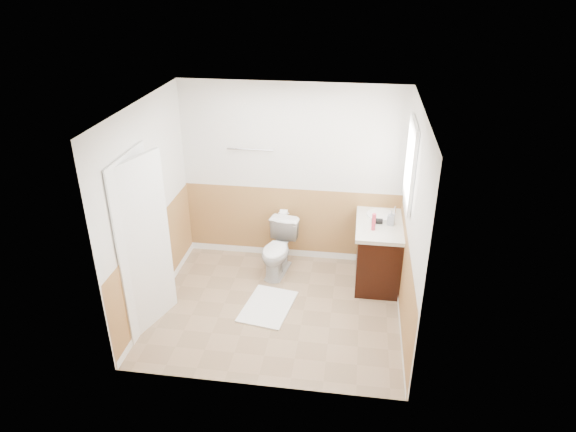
% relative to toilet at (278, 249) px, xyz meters
% --- Properties ---
extents(floor, '(3.00, 3.00, 0.00)m').
position_rel_toilet_xyz_m(floor, '(0.12, -0.82, -0.36)').
color(floor, '#8C7051').
rests_on(floor, ground).
extents(ceiling, '(3.00, 3.00, 0.00)m').
position_rel_toilet_xyz_m(ceiling, '(0.12, -0.82, 2.14)').
color(ceiling, white).
rests_on(ceiling, floor).
extents(wall_back, '(3.00, 0.00, 3.00)m').
position_rel_toilet_xyz_m(wall_back, '(0.12, 0.48, 0.89)').
color(wall_back, silver).
rests_on(wall_back, floor).
extents(wall_front, '(3.00, 0.00, 3.00)m').
position_rel_toilet_xyz_m(wall_front, '(0.12, -2.12, 0.89)').
color(wall_front, silver).
rests_on(wall_front, floor).
extents(wall_left, '(0.00, 3.00, 3.00)m').
position_rel_toilet_xyz_m(wall_left, '(-1.38, -0.82, 0.89)').
color(wall_left, silver).
rests_on(wall_left, floor).
extents(wall_right, '(0.00, 3.00, 3.00)m').
position_rel_toilet_xyz_m(wall_right, '(1.62, -0.82, 0.89)').
color(wall_right, silver).
rests_on(wall_right, floor).
extents(wainscot_back, '(3.00, 0.00, 3.00)m').
position_rel_toilet_xyz_m(wainscot_back, '(0.12, 0.47, 0.14)').
color(wainscot_back, '#A16B40').
rests_on(wainscot_back, floor).
extents(wainscot_front, '(3.00, 0.00, 3.00)m').
position_rel_toilet_xyz_m(wainscot_front, '(0.12, -2.10, 0.14)').
color(wainscot_front, '#A16B40').
rests_on(wainscot_front, floor).
extents(wainscot_left, '(0.00, 2.60, 2.60)m').
position_rel_toilet_xyz_m(wainscot_left, '(-1.37, -0.82, 0.14)').
color(wainscot_left, '#A16B40').
rests_on(wainscot_left, floor).
extents(wainscot_right, '(0.00, 2.60, 2.60)m').
position_rel_toilet_xyz_m(wainscot_right, '(1.60, -0.82, 0.14)').
color(wainscot_right, '#A16B40').
rests_on(wainscot_right, floor).
extents(toilet, '(0.51, 0.75, 0.71)m').
position_rel_toilet_xyz_m(toilet, '(0.00, 0.00, 0.00)').
color(toilet, silver).
rests_on(toilet, floor).
extents(bath_mat, '(0.67, 0.88, 0.02)m').
position_rel_toilet_xyz_m(bath_mat, '(0.00, -0.81, -0.35)').
color(bath_mat, white).
rests_on(bath_mat, floor).
extents(vanity_cabinet, '(0.55, 1.10, 0.80)m').
position_rel_toilet_xyz_m(vanity_cabinet, '(1.33, 0.08, 0.04)').
color(vanity_cabinet, black).
rests_on(vanity_cabinet, floor).
extents(vanity_knob_left, '(0.03, 0.03, 0.03)m').
position_rel_toilet_xyz_m(vanity_knob_left, '(1.03, -0.02, 0.19)').
color(vanity_knob_left, silver).
rests_on(vanity_knob_left, vanity_cabinet).
extents(vanity_knob_right, '(0.03, 0.03, 0.03)m').
position_rel_toilet_xyz_m(vanity_knob_right, '(1.03, 0.18, 0.19)').
color(vanity_knob_right, '#BAB9C0').
rests_on(vanity_knob_right, vanity_cabinet).
extents(countertop, '(0.60, 1.15, 0.05)m').
position_rel_toilet_xyz_m(countertop, '(1.32, 0.08, 0.47)').
color(countertop, silver).
rests_on(countertop, vanity_cabinet).
extents(sink_basin, '(0.36, 0.36, 0.02)m').
position_rel_toilet_xyz_m(sink_basin, '(1.33, 0.23, 0.50)').
color(sink_basin, white).
rests_on(sink_basin, countertop).
extents(faucet, '(0.02, 0.02, 0.14)m').
position_rel_toilet_xyz_m(faucet, '(1.51, 0.23, 0.56)').
color(faucet, silver).
rests_on(faucet, countertop).
extents(lotion_bottle, '(0.05, 0.05, 0.22)m').
position_rel_toilet_xyz_m(lotion_bottle, '(1.23, -0.20, 0.60)').
color(lotion_bottle, '#D2364D').
rests_on(lotion_bottle, countertop).
extents(soap_dispenser, '(0.10, 0.10, 0.19)m').
position_rel_toilet_xyz_m(soap_dispenser, '(1.45, -0.02, 0.59)').
color(soap_dispenser, '#8F95A1').
rests_on(soap_dispenser, countertop).
extents(hair_dryer_body, '(0.14, 0.07, 0.07)m').
position_rel_toilet_xyz_m(hair_dryer_body, '(1.28, -0.01, 0.53)').
color(hair_dryer_body, black).
rests_on(hair_dryer_body, countertop).
extents(hair_dryer_handle, '(0.03, 0.03, 0.07)m').
position_rel_toilet_xyz_m(hair_dryer_handle, '(1.25, -0.02, 0.50)').
color(hair_dryer_handle, black).
rests_on(hair_dryer_handle, countertop).
extents(mirror_panel, '(0.02, 0.35, 0.90)m').
position_rel_toilet_xyz_m(mirror_panel, '(1.59, 0.28, 1.19)').
color(mirror_panel, silver).
rests_on(mirror_panel, wall_right).
extents(window_frame, '(0.04, 0.80, 1.00)m').
position_rel_toilet_xyz_m(window_frame, '(1.59, -0.23, 1.39)').
color(window_frame, white).
rests_on(window_frame, wall_right).
extents(window_glass, '(0.01, 0.70, 0.90)m').
position_rel_toilet_xyz_m(window_glass, '(1.60, -0.23, 1.39)').
color(window_glass, white).
rests_on(window_glass, wall_right).
extents(door, '(0.29, 0.78, 2.04)m').
position_rel_toilet_xyz_m(door, '(-1.28, -1.27, 0.66)').
color(door, white).
rests_on(door, wall_left).
extents(door_frame, '(0.02, 0.92, 2.10)m').
position_rel_toilet_xyz_m(door_frame, '(-1.36, -1.27, 0.67)').
color(door_frame, white).
rests_on(door_frame, wall_left).
extents(door_knob, '(0.06, 0.06, 0.06)m').
position_rel_toilet_xyz_m(door_knob, '(-1.22, -0.94, 0.59)').
color(door_knob, silver).
rests_on(door_knob, door).
extents(towel_bar, '(0.62, 0.02, 0.02)m').
position_rel_toilet_xyz_m(towel_bar, '(-0.43, 0.43, 1.24)').
color(towel_bar, silver).
rests_on(towel_bar, wall_back).
extents(tp_holder_bar, '(0.14, 0.02, 0.02)m').
position_rel_toilet_xyz_m(tp_holder_bar, '(0.02, 0.41, 0.34)').
color(tp_holder_bar, silver).
rests_on(tp_holder_bar, wall_back).
extents(tp_roll, '(0.10, 0.11, 0.11)m').
position_rel_toilet_xyz_m(tp_roll, '(0.02, 0.41, 0.34)').
color(tp_roll, white).
rests_on(tp_roll, tp_holder_bar).
extents(tp_sheet, '(0.10, 0.01, 0.16)m').
position_rel_toilet_xyz_m(tp_sheet, '(0.02, 0.41, 0.23)').
color(tp_sheet, white).
rests_on(tp_sheet, tp_roll).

